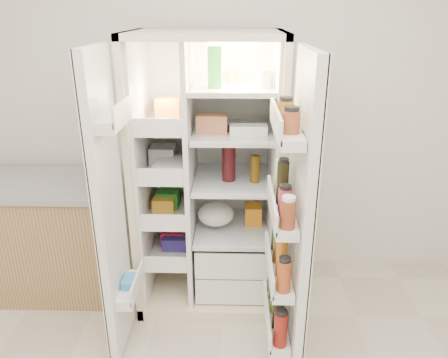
{
  "coord_description": "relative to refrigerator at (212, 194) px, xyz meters",
  "views": [
    {
      "loc": [
        0.07,
        -0.98,
        1.91
      ],
      "look_at": [
        0.01,
        1.25,
        1.02
      ],
      "focal_mm": 34.0,
      "sensor_mm": 36.0,
      "label": 1
    }
  ],
  "objects": [
    {
      "name": "kitchen_counter",
      "position": [
        -1.27,
        -0.03,
        -0.32
      ],
      "size": [
        1.15,
        0.61,
        0.83
      ],
      "color": "#A37D51",
      "rests_on": "floor"
    },
    {
      "name": "wall_back",
      "position": [
        0.08,
        0.35,
        0.61
      ],
      "size": [
        4.0,
        0.02,
        2.7
      ],
      "primitive_type": "cube",
      "color": "silver",
      "rests_on": "floor"
    },
    {
      "name": "refrigerator",
      "position": [
        0.0,
        0.0,
        0.0
      ],
      "size": [
        0.92,
        0.7,
        1.8
      ],
      "color": "beige",
      "rests_on": "floor"
    },
    {
      "name": "fridge_door",
      "position": [
        0.47,
        -0.69,
        0.13
      ],
      "size": [
        0.17,
        0.58,
        1.72
      ],
      "color": "silver",
      "rests_on": "floor"
    },
    {
      "name": "freezer_door",
      "position": [
        -0.51,
        -0.6,
        0.15
      ],
      "size": [
        0.15,
        0.4,
        1.72
      ],
      "color": "silver",
      "rests_on": "floor"
    }
  ]
}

